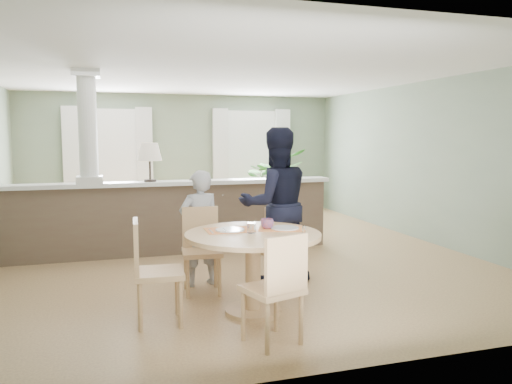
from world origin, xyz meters
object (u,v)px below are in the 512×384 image
object	(u,v)px
chair_far_boy	(201,245)
man_person	(276,205)
sofa	(183,210)
dining_table	(253,249)
child_person	(200,228)
chair_near	(277,284)
chair_far_man	(277,244)
chair_side	(150,267)
houseplant	(273,182)

from	to	relation	value
chair_far_boy	man_person	distance (m)	1.06
chair_far_boy	sofa	bearing A→B (deg)	90.48
man_person	dining_table	bearing A→B (deg)	60.79
chair_far_boy	child_person	bearing A→B (deg)	89.61
chair_near	child_person	distance (m)	1.95
sofa	chair_far_boy	bearing A→B (deg)	-98.33
chair_far_man	chair_near	size ratio (longest dim) A/B	0.94
dining_table	man_person	world-z (taller)	man_person
dining_table	man_person	bearing A→B (deg)	60.14
chair_far_man	chair_side	distance (m)	1.76
chair_far_boy	chair_far_man	world-z (taller)	chair_far_boy
chair_near	man_person	distance (m)	2.01
sofa	dining_table	bearing A→B (deg)	-92.33
chair_near	child_person	size ratio (longest dim) A/B	0.70
chair_far_boy	chair_side	xyz separation A→B (m)	(-0.65, -0.87, 0.02)
chair_far_boy	man_person	xyz separation A→B (m)	(0.96, 0.16, 0.41)
chair_side	man_person	distance (m)	1.95
chair_side	child_person	size ratio (longest dim) A/B	0.72
dining_table	houseplant	bearing A→B (deg)	69.36
chair_near	child_person	bearing A→B (deg)	-98.61
chair_near	man_person	xyz separation A→B (m)	(0.63, 1.86, 0.41)
houseplant	sofa	bearing A→B (deg)	-146.32
sofa	houseplant	xyz separation A→B (m)	(2.23, 1.48, 0.31)
chair_far_boy	houseplant	bearing A→B (deg)	68.05
child_person	dining_table	bearing A→B (deg)	96.50
sofa	houseplant	size ratio (longest dim) A/B	2.02
chair_far_boy	chair_far_man	bearing A→B (deg)	2.15
chair_far_man	chair_side	xyz separation A→B (m)	(-1.55, -0.82, 0.05)
sofa	chair_near	xyz separation A→B (m)	(0.04, -5.07, 0.09)
dining_table	chair_near	xyz separation A→B (m)	(-0.04, -0.83, -0.12)
dining_table	chair_far_man	world-z (taller)	dining_table
man_person	chair_near	bearing A→B (deg)	72.07
chair_near	sofa	bearing A→B (deg)	-107.39
sofa	man_person	distance (m)	3.31
chair_near	chair_side	bearing A→B (deg)	-57.79
sofa	houseplant	distance (m)	2.69
chair_far_boy	child_person	xyz separation A→B (m)	(0.02, 0.22, 0.16)
houseplant	chair_side	world-z (taller)	houseplant
chair_far_man	sofa	bearing A→B (deg)	138.16
houseplant	chair_far_man	size ratio (longest dim) A/B	1.66
chair_far_boy	man_person	size ratio (longest dim) A/B	0.51
houseplant	chair_near	xyz separation A→B (m)	(-2.19, -6.55, -0.22)
dining_table	chair_far_boy	world-z (taller)	chair_far_boy
dining_table	chair_far_boy	bearing A→B (deg)	113.06
chair_near	chair_far_man	bearing A→B (deg)	-126.92
chair_far_man	chair_near	distance (m)	1.74
chair_side	man_person	size ratio (longest dim) A/B	0.53
chair_far_man	child_person	xyz separation A→B (m)	(-0.88, 0.27, 0.19)
chair_side	chair_near	bearing A→B (deg)	-127.08
houseplant	chair_far_boy	xyz separation A→B (m)	(-2.52, -4.86, -0.23)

